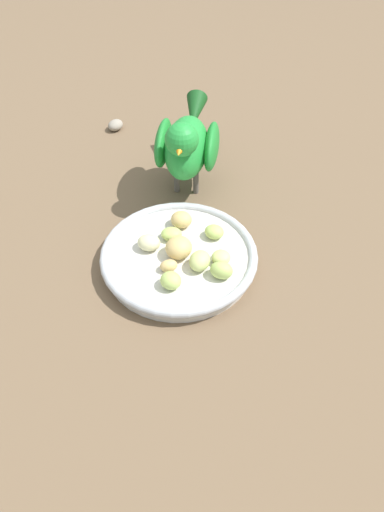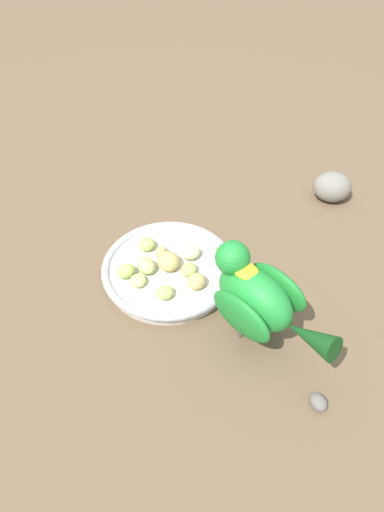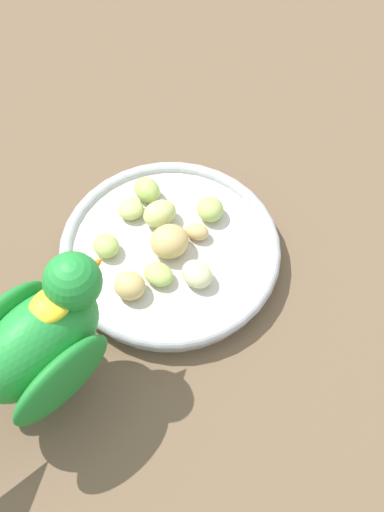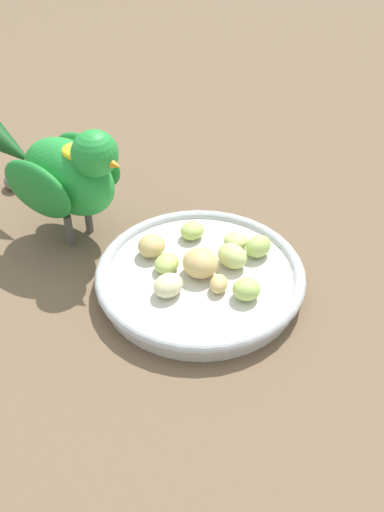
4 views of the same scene
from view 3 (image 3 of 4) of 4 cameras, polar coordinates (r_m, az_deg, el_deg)
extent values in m
plane|color=brown|center=(0.79, 0.36, 0.67)|extent=(4.00, 4.00, 0.00)
cylinder|color=beige|center=(0.77, -1.64, 0.11)|extent=(0.21, 0.21, 0.02)
torus|color=#B7BABF|center=(0.76, -1.66, 0.51)|extent=(0.22, 0.22, 0.01)
ellipsoid|color=#B2CC66|center=(0.76, -6.43, 0.76)|extent=(0.03, 0.04, 0.02)
ellipsoid|color=#C6D17A|center=(0.78, -2.40, 3.23)|extent=(0.04, 0.04, 0.02)
ellipsoid|color=tan|center=(0.75, -1.69, 1.10)|extent=(0.05, 0.05, 0.03)
ellipsoid|color=tan|center=(0.73, -4.67, -2.21)|extent=(0.03, 0.04, 0.02)
ellipsoid|color=#B2CC66|center=(0.78, 1.37, 3.50)|extent=(0.04, 0.04, 0.02)
ellipsoid|color=#B2CC66|center=(0.74, -2.51, -1.38)|extent=(0.03, 0.03, 0.02)
ellipsoid|color=beige|center=(0.74, 0.38, -1.36)|extent=(0.04, 0.04, 0.02)
ellipsoid|color=#B2CC66|center=(0.79, -3.38, 4.95)|extent=(0.03, 0.04, 0.02)
ellipsoid|color=#C6D17A|center=(0.79, -4.61, 3.52)|extent=(0.04, 0.04, 0.02)
ellipsoid|color=tan|center=(0.77, 0.32, 1.87)|extent=(0.02, 0.03, 0.02)
cylinder|color=#59544C|center=(0.72, -11.03, -7.59)|extent=(0.01, 0.01, 0.04)
cylinder|color=#59544C|center=(0.71, -9.33, -9.19)|extent=(0.01, 0.01, 0.04)
ellipsoid|color=green|center=(0.66, -11.37, -6.44)|extent=(0.14, 0.10, 0.09)
ellipsoid|color=#1E7F2D|center=(0.67, -14.07, -4.90)|extent=(0.10, 0.05, 0.06)
ellipsoid|color=#1E7F2D|center=(0.64, -9.71, -9.09)|extent=(0.10, 0.05, 0.06)
sphere|color=green|center=(0.63, -8.91, -1.87)|extent=(0.06, 0.06, 0.05)
cone|color=orange|center=(0.64, -7.33, -0.72)|extent=(0.03, 0.02, 0.02)
ellipsoid|color=yellow|center=(0.63, -10.49, -3.59)|extent=(0.05, 0.04, 0.01)
camera|label=1|loc=(0.90, 24.97, 47.13)|focal=36.98mm
camera|label=2|loc=(0.66, -67.15, 22.41)|focal=33.47mm
camera|label=4|loc=(0.62, 49.07, 17.15)|focal=41.64mm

